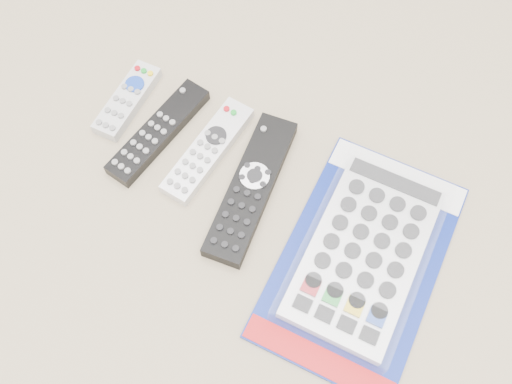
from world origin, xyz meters
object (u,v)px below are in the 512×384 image
at_px(remote_small_grey, 127,100).
at_px(remote_silver_dvd, 208,150).
at_px(remote_slim_black, 158,132).
at_px(remote_large_black, 251,188).
at_px(jumbo_remote_packaged, 364,252).

relative_size(remote_small_grey, remote_silver_dvd, 0.76).
height_order(remote_small_grey, remote_slim_black, same).
bearing_deg(remote_silver_dvd, remote_slim_black, -170.48).
height_order(remote_slim_black, remote_large_black, remote_large_black).
bearing_deg(jumbo_remote_packaged, remote_large_black, 172.67).
xyz_separation_m(remote_slim_black, jumbo_remote_packaged, (0.34, -0.04, 0.01)).
relative_size(remote_slim_black, remote_large_black, 0.82).
distance_m(remote_silver_dvd, remote_large_black, 0.09).
bearing_deg(remote_slim_black, remote_small_grey, 167.40).
relative_size(remote_large_black, jumbo_remote_packaged, 0.72).
relative_size(remote_silver_dvd, remote_large_black, 0.77).
xyz_separation_m(remote_small_grey, remote_large_black, (0.23, -0.05, 0.00)).
height_order(remote_slim_black, jumbo_remote_packaged, jumbo_remote_packaged).
relative_size(remote_small_grey, jumbo_remote_packaged, 0.42).
bearing_deg(remote_slim_black, jumbo_remote_packaged, 1.82).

